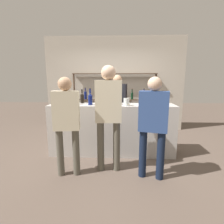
{
  "coord_description": "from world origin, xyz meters",
  "views": [
    {
      "loc": [
        0.15,
        -3.54,
        1.57
      ],
      "look_at": [
        0.0,
        0.0,
        0.89
      ],
      "focal_mm": 28.0,
      "sensor_mm": 36.0,
      "label": 1
    }
  ],
  "objects_px": {
    "counter_bottle_0": "(82,98)",
    "customer_left": "(67,119)",
    "cork_jar": "(127,102)",
    "counter_bottle_2": "(99,98)",
    "wine_glass": "(77,99)",
    "server_behind_counter": "(117,103)",
    "counter_bottle_3": "(90,99)",
    "customer_right": "(153,121)",
    "counter_bottle_1": "(119,98)",
    "ice_bucket": "(63,99)",
    "customer_center": "(108,110)"
  },
  "relations": [
    {
      "from": "counter_bottle_0",
      "to": "customer_left",
      "type": "bearing_deg",
      "value": -91.55
    },
    {
      "from": "cork_jar",
      "to": "customer_left",
      "type": "xyz_separation_m",
      "value": [
        -0.97,
        -0.75,
        -0.18
      ]
    },
    {
      "from": "counter_bottle_2",
      "to": "wine_glass",
      "type": "height_order",
      "value": "counter_bottle_2"
    },
    {
      "from": "customer_left",
      "to": "cork_jar",
      "type": "bearing_deg",
      "value": -59.41
    },
    {
      "from": "counter_bottle_0",
      "to": "server_behind_counter",
      "type": "height_order",
      "value": "server_behind_counter"
    },
    {
      "from": "counter_bottle_3",
      "to": "customer_right",
      "type": "distance_m",
      "value": 1.4
    },
    {
      "from": "counter_bottle_0",
      "to": "counter_bottle_1",
      "type": "relative_size",
      "value": 0.82
    },
    {
      "from": "counter_bottle_1",
      "to": "wine_glass",
      "type": "relative_size",
      "value": 2.33
    },
    {
      "from": "counter_bottle_0",
      "to": "counter_bottle_3",
      "type": "height_order",
      "value": "counter_bottle_3"
    },
    {
      "from": "counter_bottle_1",
      "to": "customer_right",
      "type": "height_order",
      "value": "customer_right"
    },
    {
      "from": "counter_bottle_0",
      "to": "ice_bucket",
      "type": "xyz_separation_m",
      "value": [
        -0.38,
        -0.09,
        -0.01
      ]
    },
    {
      "from": "counter_bottle_3",
      "to": "cork_jar",
      "type": "bearing_deg",
      "value": -5.49
    },
    {
      "from": "cork_jar",
      "to": "server_behind_counter",
      "type": "relative_size",
      "value": 0.09
    },
    {
      "from": "counter_bottle_0",
      "to": "counter_bottle_1",
      "type": "bearing_deg",
      "value": -10.95
    },
    {
      "from": "customer_right",
      "to": "server_behind_counter",
      "type": "bearing_deg",
      "value": 31.91
    },
    {
      "from": "counter_bottle_0",
      "to": "server_behind_counter",
      "type": "relative_size",
      "value": 0.18
    },
    {
      "from": "server_behind_counter",
      "to": "customer_right",
      "type": "height_order",
      "value": "server_behind_counter"
    },
    {
      "from": "counter_bottle_1",
      "to": "ice_bucket",
      "type": "height_order",
      "value": "counter_bottle_1"
    },
    {
      "from": "counter_bottle_0",
      "to": "counter_bottle_3",
      "type": "bearing_deg",
      "value": -48.82
    },
    {
      "from": "counter_bottle_1",
      "to": "wine_glass",
      "type": "xyz_separation_m",
      "value": [
        -0.87,
        -0.04,
        -0.02
      ]
    },
    {
      "from": "counter_bottle_3",
      "to": "server_behind_counter",
      "type": "height_order",
      "value": "server_behind_counter"
    },
    {
      "from": "wine_glass",
      "to": "cork_jar",
      "type": "relative_size",
      "value": 1.07
    },
    {
      "from": "wine_glass",
      "to": "ice_bucket",
      "type": "relative_size",
      "value": 0.69
    },
    {
      "from": "customer_right",
      "to": "counter_bottle_0",
      "type": "bearing_deg",
      "value": 64.15
    },
    {
      "from": "customer_center",
      "to": "counter_bottle_0",
      "type": "bearing_deg",
      "value": 32.91
    },
    {
      "from": "counter_bottle_2",
      "to": "ice_bucket",
      "type": "height_order",
      "value": "counter_bottle_2"
    },
    {
      "from": "counter_bottle_0",
      "to": "counter_bottle_1",
      "type": "distance_m",
      "value": 0.82
    },
    {
      "from": "cork_jar",
      "to": "counter_bottle_3",
      "type": "bearing_deg",
      "value": 174.51
    },
    {
      "from": "counter_bottle_2",
      "to": "server_behind_counter",
      "type": "xyz_separation_m",
      "value": [
        0.37,
        0.71,
        -0.2
      ]
    },
    {
      "from": "counter_bottle_0",
      "to": "cork_jar",
      "type": "xyz_separation_m",
      "value": [
        0.94,
        -0.32,
        -0.04
      ]
    },
    {
      "from": "counter_bottle_1",
      "to": "counter_bottle_2",
      "type": "relative_size",
      "value": 1.18
    },
    {
      "from": "counter_bottle_2",
      "to": "counter_bottle_3",
      "type": "relative_size",
      "value": 0.93
    },
    {
      "from": "counter_bottle_2",
      "to": "server_behind_counter",
      "type": "height_order",
      "value": "server_behind_counter"
    },
    {
      "from": "customer_left",
      "to": "ice_bucket",
      "type": "bearing_deg",
      "value": 12.95
    },
    {
      "from": "counter_bottle_2",
      "to": "wine_glass",
      "type": "distance_m",
      "value": 0.46
    },
    {
      "from": "counter_bottle_1",
      "to": "cork_jar",
      "type": "height_order",
      "value": "counter_bottle_1"
    },
    {
      "from": "counter_bottle_2",
      "to": "customer_right",
      "type": "relative_size",
      "value": 0.19
    },
    {
      "from": "wine_glass",
      "to": "customer_center",
      "type": "distance_m",
      "value": 0.98
    },
    {
      "from": "counter_bottle_1",
      "to": "counter_bottle_2",
      "type": "distance_m",
      "value": 0.44
    },
    {
      "from": "counter_bottle_2",
      "to": "customer_left",
      "type": "distance_m",
      "value": 1.12
    },
    {
      "from": "counter_bottle_0",
      "to": "customer_center",
      "type": "xyz_separation_m",
      "value": [
        0.62,
        -0.88,
        -0.1
      ]
    },
    {
      "from": "wine_glass",
      "to": "ice_bucket",
      "type": "xyz_separation_m",
      "value": [
        -0.32,
        0.1,
        -0.01
      ]
    },
    {
      "from": "wine_glass",
      "to": "server_behind_counter",
      "type": "bearing_deg",
      "value": 46.53
    },
    {
      "from": "wine_glass",
      "to": "customer_right",
      "type": "bearing_deg",
      "value": -32.98
    },
    {
      "from": "counter_bottle_2",
      "to": "ice_bucket",
      "type": "distance_m",
      "value": 0.76
    },
    {
      "from": "wine_glass",
      "to": "counter_bottle_0",
      "type": "bearing_deg",
      "value": 71.64
    },
    {
      "from": "server_behind_counter",
      "to": "counter_bottle_1",
      "type": "bearing_deg",
      "value": 17.64
    },
    {
      "from": "counter_bottle_1",
      "to": "customer_right",
      "type": "distance_m",
      "value": 1.1
    },
    {
      "from": "counter_bottle_0",
      "to": "customer_right",
      "type": "height_order",
      "value": "customer_right"
    },
    {
      "from": "wine_glass",
      "to": "cork_jar",
      "type": "distance_m",
      "value": 1.01
    }
  ]
}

